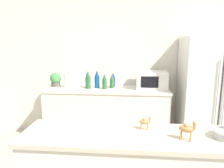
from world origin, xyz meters
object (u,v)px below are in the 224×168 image
Objects in this scene: camel_figurine at (145,122)px; camel_figurine_second at (187,128)px; back_bottle_4 at (112,81)px; potted_plant at (56,79)px; back_bottle_3 at (88,80)px; back_bottle_2 at (105,82)px; paper_towel_roll at (67,80)px; back_bottle_1 at (113,80)px; back_bottle_0 at (87,80)px; refrigerator at (211,94)px; back_bottle_5 at (97,79)px; microwave at (152,80)px.

camel_figurine_second is at bearing -29.25° from camel_figurine.
back_bottle_4 is 1.85m from camel_figurine.
back_bottle_3 is (0.58, -0.12, 0.02)m from potted_plant.
back_bottle_3 reaches higher than potted_plant.
back_bottle_2 is at bearing 107.45° from camel_figurine.
paper_towel_roll is 0.76m from back_bottle_1.
back_bottle_3 is at bearing 179.55° from back_bottle_2.
back_bottle_0 is 2.25× the size of camel_figurine.
back_bottle_2 reaches higher than potted_plant.
potted_plant is at bearing 126.97° from camel_figurine.
refrigerator reaches higher than back_bottle_2.
camel_figurine is at bearing -69.37° from back_bottle_5.
potted_plant is at bearing 165.14° from paper_towel_roll.
back_bottle_2 is at bearing -16.49° from back_bottle_0.
back_bottle_5 is (0.71, -0.06, 0.02)m from potted_plant.
microwave is at bearing 174.14° from refrigerator.
back_bottle_5 is (0.13, 0.06, 0.00)m from back_bottle_3.
camel_figurine_second is (1.13, -1.97, 0.03)m from back_bottle_0.
back_bottle_2 is 1.64× the size of camel_figurine_second.
back_bottle_4 is (0.74, 0.02, -0.01)m from paper_towel_roll.
back_bottle_2 is 0.86× the size of back_bottle_3.
back_bottle_1 is 2.16× the size of camel_figurine.
back_bottle_3 is (0.36, -0.06, 0.02)m from paper_towel_roll.
camel_figurine is at bearing -65.11° from back_bottle_0.
back_bottle_2 is (-0.75, -0.09, -0.02)m from microwave.
camel_figurine is (1.38, -1.84, 0.01)m from potted_plant.
refrigerator is 2.06m from camel_figurine_second.
back_bottle_0 is 0.90× the size of back_bottle_3.
refrigerator is at bearing -2.00° from back_bottle_5.
back_bottle_3 is (-1.91, 0.00, 0.18)m from refrigerator.
back_bottle_0 is at bearing -179.69° from microwave.
back_bottle_4 reaches higher than camel_figurine_second.
camel_figurine is (0.84, -1.81, 0.00)m from back_bottle_0.
back_bottle_2 is (0.84, -0.12, -0.00)m from potted_plant.
microwave reaches higher than back_bottle_4.
potted_plant is 0.78× the size of back_bottle_5.
camel_figurine is (0.42, -1.89, 0.01)m from back_bottle_1.
back_bottle_3 is (-0.39, -0.17, 0.02)m from back_bottle_1.
back_bottle_2 is 1.08× the size of back_bottle_4.
refrigerator is 11.29× the size of camel_figurine_second.
paper_towel_roll is at bearing -178.67° from back_bottle_4.
back_bottle_3 is 0.98× the size of back_bottle_5.
camel_figurine_second is at bearing -63.74° from back_bottle_5.
microwave is (1.59, -0.02, 0.02)m from potted_plant.
back_bottle_1 is at bearing 173.79° from refrigerator.
back_bottle_2 is 0.84× the size of back_bottle_5.
back_bottle_3 is at bearing -156.85° from back_bottle_1.
microwave is at bearing 0.31° from back_bottle_0.
paper_towel_roll is 0.74m from back_bottle_4.
back_bottle_0 is 2.27m from camel_figurine_second.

